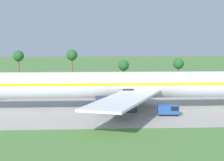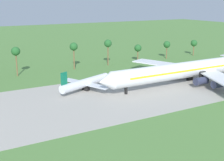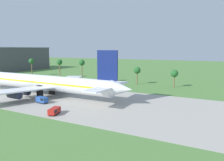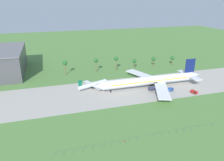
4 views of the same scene
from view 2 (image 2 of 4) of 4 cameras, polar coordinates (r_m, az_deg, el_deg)
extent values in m
plane|color=#517F3D|center=(104.53, 2.34, -2.36)|extent=(600.00, 600.00, 0.00)
cube|color=#A8A399|center=(104.53, 2.34, -2.36)|extent=(320.00, 44.00, 0.02)
cylinder|color=white|center=(119.43, 14.04, 2.02)|extent=(66.84, 5.89, 5.89)
cone|color=white|center=(98.53, -1.19, -0.17)|extent=(4.71, 5.77, 5.77)
cube|color=yellow|center=(119.34, 14.05, 2.22)|extent=(56.81, 6.01, 0.59)
cube|color=white|center=(131.52, 10.03, 2.91)|extent=(18.29, 30.57, 0.44)
cylinder|color=#2D334C|center=(114.42, 15.97, -0.08)|extent=(5.30, 2.65, 2.65)
cylinder|color=#2D334C|center=(112.31, 18.96, -0.58)|extent=(5.30, 2.65, 2.65)
cylinder|color=#2D334C|center=(124.31, 11.34, 1.35)|extent=(5.30, 2.65, 2.65)
cylinder|color=#2D334C|center=(130.17, 10.43, 1.99)|extent=(5.30, 2.65, 2.65)
cube|color=black|center=(103.11, 2.58, -1.22)|extent=(0.70, 0.90, 4.77)
cube|color=black|center=(120.19, 16.17, 0.50)|extent=(2.40, 1.20, 4.77)
cube|color=black|center=(124.62, 14.05, 1.13)|extent=(2.40, 1.20, 4.77)
cylinder|color=silver|center=(107.39, -4.85, -0.41)|extent=(21.62, 11.04, 2.91)
cube|color=#0F6647|center=(99.68, -8.77, 0.36)|extent=(2.51, 1.21, 4.07)
cube|color=silver|center=(107.47, -4.84, -0.56)|extent=(10.74, 19.79, 0.24)
cube|color=black|center=(107.76, -4.83, -1.12)|extent=(2.10, 2.87, 2.76)
cylinder|color=brown|center=(157.23, 4.73, 4.57)|extent=(0.56, 0.56, 6.45)
sphere|color=#235B28|center=(156.61, 4.76, 5.95)|extent=(3.60, 3.60, 3.60)
cylinder|color=brown|center=(140.49, -6.96, 3.99)|extent=(0.56, 0.56, 9.72)
sphere|color=#235B28|center=(139.59, -7.03, 6.19)|extent=(3.60, 3.60, 3.60)
cylinder|color=brown|center=(132.89, -17.04, 2.83)|extent=(0.56, 0.56, 9.68)
sphere|color=#235B28|center=(131.95, -17.21, 5.14)|extent=(3.60, 3.60, 3.60)
cylinder|color=brown|center=(181.20, 14.68, 5.46)|extent=(0.56, 0.56, 6.33)
sphere|color=#235B28|center=(180.67, 14.76, 6.63)|extent=(3.60, 3.60, 3.60)
cylinder|color=brown|center=(168.25, 9.95, 5.15)|extent=(0.56, 0.56, 6.95)
sphere|color=#235B28|center=(167.65, 10.01, 6.52)|extent=(3.60, 3.60, 3.60)
cylinder|color=brown|center=(147.99, -0.74, 4.68)|extent=(0.56, 0.56, 9.95)
sphere|color=#235B28|center=(147.14, -0.75, 6.81)|extent=(3.60, 3.60, 3.60)
camera|label=1|loc=(77.55, 63.24, -4.90)|focal=65.00mm
camera|label=3|loc=(150.56, 52.35, 4.50)|focal=35.00mm
camera|label=4|loc=(54.80, 135.53, 21.28)|focal=35.00mm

